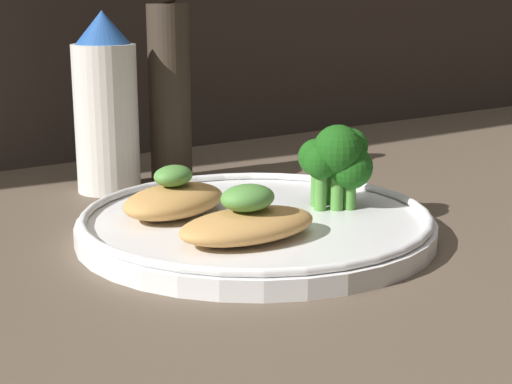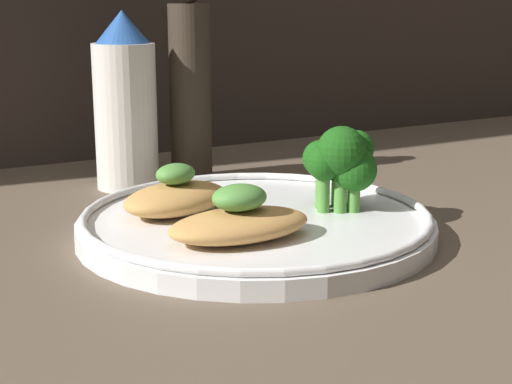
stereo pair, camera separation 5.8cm
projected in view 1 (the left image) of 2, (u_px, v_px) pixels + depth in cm
name	position (u px, v px, depth cm)	size (l,w,h in cm)	color
ground_plane	(256.00, 242.00, 59.01)	(180.00, 180.00, 1.00)	brown
plate	(256.00, 223.00, 58.65)	(26.71, 26.71, 2.00)	white
grilled_meat_front	(248.00, 221.00, 52.93)	(10.42, 6.15, 3.87)	tan
grilled_meat_middle	(174.00, 198.00, 58.89)	(10.25, 8.18, 3.86)	tan
broccoli_bunch	(336.00, 158.00, 60.62)	(5.68, 5.77, 6.66)	#4C8E38
sauce_bottle	(106.00, 107.00, 70.75)	(5.76, 5.76, 16.30)	white
pepper_grinder	(170.00, 88.00, 74.21)	(3.99, 3.99, 19.41)	#382D23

